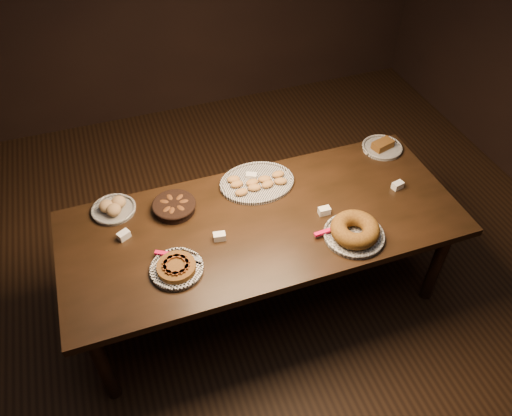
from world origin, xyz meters
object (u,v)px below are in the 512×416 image
object	(u,v)px
buffet_table	(263,229)
bundt_cake_plate	(355,231)
apple_tart_plate	(176,268)
madeleine_platter	(257,182)

from	to	relation	value
buffet_table	bundt_cake_plate	distance (m)	0.55
apple_tart_plate	madeleine_platter	distance (m)	0.82
buffet_table	madeleine_platter	bearing A→B (deg)	77.25
apple_tart_plate	bundt_cake_plate	size ratio (longest dim) A/B	0.73
bundt_cake_plate	buffet_table	bearing A→B (deg)	122.46
apple_tart_plate	bundt_cake_plate	bearing A→B (deg)	10.82
buffet_table	madeleine_platter	world-z (taller)	madeleine_platter
apple_tart_plate	madeleine_platter	xyz separation A→B (m)	(0.64, 0.51, -0.00)
bundt_cake_plate	apple_tart_plate	bearing A→B (deg)	150.09
buffet_table	madeleine_platter	distance (m)	0.34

